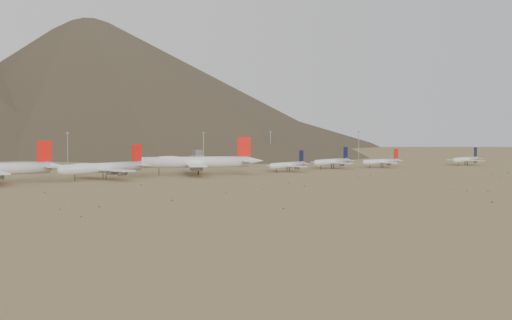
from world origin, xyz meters
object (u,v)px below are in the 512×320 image
widebody_centre (103,168)px  narrowbody_a (288,165)px  narrowbody_b (333,162)px  widebody_east (197,162)px  control_tower (197,159)px

widebody_centre → narrowbody_a: widebody_centre is taller
widebody_centre → narrowbody_b: bearing=-14.2°
widebody_east → narrowbody_a: (65.64, -4.60, -3.58)m
control_tower → narrowbody_b: bearing=-50.1°
widebody_centre → control_tower: bearing=22.9°
widebody_east → narrowbody_b: 111.84m
widebody_centre → widebody_east: 61.78m
narrowbody_b → widebody_east: bearing=165.9°
control_tower → widebody_east: bearing=-117.0°
widebody_east → control_tower: 98.10m
narrowbody_b → control_tower: size_ratio=3.66×
widebody_east → widebody_centre: bearing=-154.5°
control_tower → narrowbody_a: bearing=-77.0°
narrowbody_a → widebody_centre: bearing=159.6°
widebody_centre → control_tower: widebody_centre is taller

